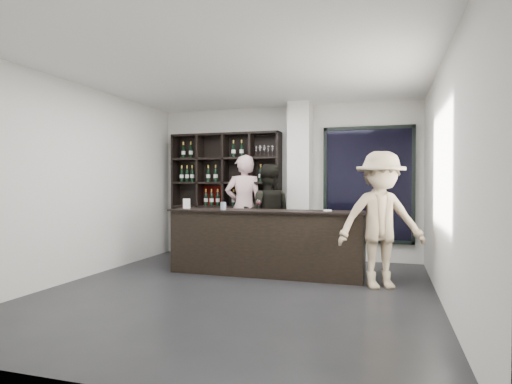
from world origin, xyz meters
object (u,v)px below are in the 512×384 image
(tasting_counter, at_px, (265,242))
(taster_pink, at_px, (244,207))
(wine_shelf, at_px, (225,195))
(taster_black, at_px, (267,215))
(customer, at_px, (381,220))

(tasting_counter, relative_size, taster_pink, 1.57)
(wine_shelf, height_order, taster_pink, wine_shelf)
(tasting_counter, relative_size, taster_black, 1.75)
(tasting_counter, bearing_deg, taster_pink, 122.12)
(wine_shelf, distance_m, taster_black, 1.31)
(taster_black, bearing_deg, tasting_counter, 91.90)
(taster_pink, bearing_deg, wine_shelf, -42.47)
(tasting_counter, height_order, customer, customer)
(tasting_counter, bearing_deg, customer, -9.73)
(customer, bearing_deg, taster_pink, 125.72)
(wine_shelf, relative_size, customer, 1.29)
(wine_shelf, height_order, taster_black, wine_shelf)
(tasting_counter, bearing_deg, wine_shelf, 130.80)
(wine_shelf, distance_m, customer, 3.46)
(tasting_counter, xyz_separation_m, taster_pink, (-0.79, 1.30, 0.47))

